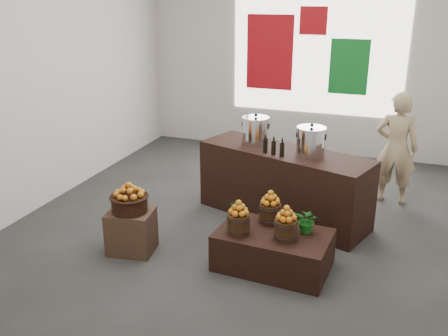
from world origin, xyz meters
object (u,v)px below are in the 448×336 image
(display_table, at_px, (273,250))
(counter, at_px, (284,184))
(stock_pot_left, at_px, (256,131))
(stock_pot_center, at_px, (311,143))
(wicker_basket, at_px, (130,204))
(shopper, at_px, (396,148))
(crate, at_px, (131,231))

(display_table, bearing_deg, counter, 102.93)
(stock_pot_left, bearing_deg, display_table, -66.13)
(display_table, relative_size, stock_pot_center, 3.43)
(wicker_basket, xyz_separation_m, stock_pot_left, (1.04, 1.74, 0.54))
(display_table, distance_m, stock_pot_center, 1.58)
(display_table, xyz_separation_m, stock_pot_left, (-0.68, 1.53, 0.95))
(display_table, bearing_deg, shopper, 67.89)
(crate, relative_size, shopper, 0.32)
(crate, xyz_separation_m, shopper, (2.93, 2.66, 0.58))
(wicker_basket, height_order, shopper, shopper)
(stock_pot_left, bearing_deg, crate, -120.89)
(display_table, relative_size, shopper, 0.75)
(stock_pot_center, bearing_deg, crate, -141.89)
(crate, height_order, display_table, crate)
(crate, distance_m, wicker_basket, 0.36)
(wicker_basket, relative_size, display_table, 0.34)
(stock_pot_center, bearing_deg, shopper, 48.48)
(stock_pot_left, bearing_deg, shopper, 25.95)
(shopper, bearing_deg, counter, 40.63)
(stock_pot_left, xyz_separation_m, shopper, (1.88, 0.92, -0.32))
(counter, height_order, stock_pot_left, stock_pot_left)
(display_table, distance_m, stock_pot_left, 1.92)
(wicker_basket, bearing_deg, crate, 0.00)
(crate, bearing_deg, shopper, 42.27)
(crate, distance_m, display_table, 1.73)
(stock_pot_center, bearing_deg, counter, 161.47)
(shopper, bearing_deg, display_table, 67.25)
(wicker_basket, xyz_separation_m, stock_pot_center, (1.87, 1.47, 0.54))
(crate, height_order, counter, counter)
(display_table, relative_size, counter, 0.53)
(crate, bearing_deg, stock_pot_left, 59.11)
(counter, distance_m, stock_pot_center, 0.78)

